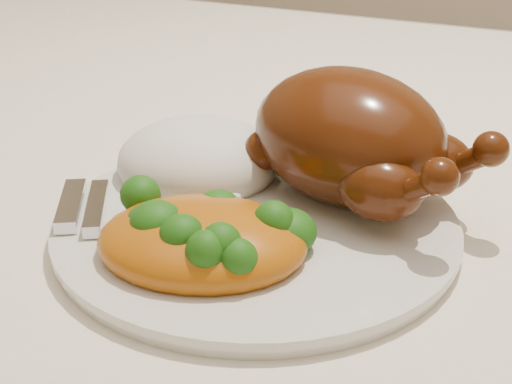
% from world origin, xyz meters
% --- Properties ---
extents(dining_table, '(1.60, 0.90, 0.76)m').
position_xyz_m(dining_table, '(0.00, 0.00, 0.67)').
color(dining_table, brown).
rests_on(dining_table, floor).
extents(tablecloth, '(1.73, 1.03, 0.18)m').
position_xyz_m(tablecloth, '(0.00, 0.00, 0.74)').
color(tablecloth, white).
rests_on(tablecloth, dining_table).
extents(dinner_plate, '(0.32, 0.32, 0.01)m').
position_xyz_m(dinner_plate, '(-0.09, -0.19, 0.77)').
color(dinner_plate, silver).
rests_on(dinner_plate, tablecloth).
extents(roast_chicken, '(0.20, 0.16, 0.10)m').
position_xyz_m(roast_chicken, '(-0.05, -0.13, 0.83)').
color(roast_chicken, '#4E1D08').
rests_on(roast_chicken, dinner_plate).
extents(rice_mound, '(0.16, 0.15, 0.07)m').
position_xyz_m(rice_mound, '(-0.16, -0.14, 0.79)').
color(rice_mound, white).
rests_on(rice_mound, dinner_plate).
extents(mac_and_cheese, '(0.16, 0.14, 0.05)m').
position_xyz_m(mac_and_cheese, '(-0.10, -0.25, 0.79)').
color(mac_and_cheese, '#B8540B').
rests_on(mac_and_cheese, dinner_plate).
extents(cutlery, '(0.08, 0.16, 0.01)m').
position_xyz_m(cutlery, '(-0.21, -0.21, 0.79)').
color(cutlery, silver).
rests_on(cutlery, dinner_plate).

